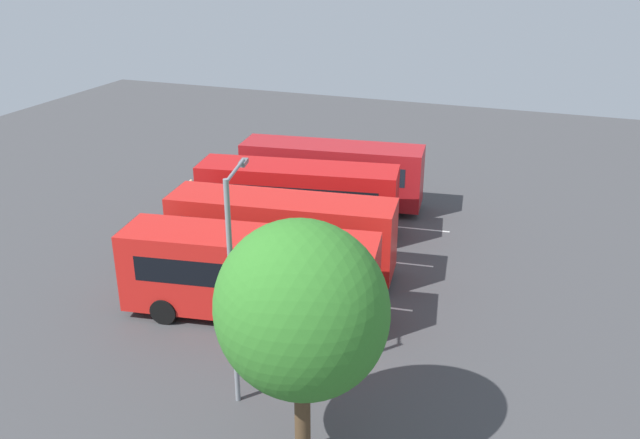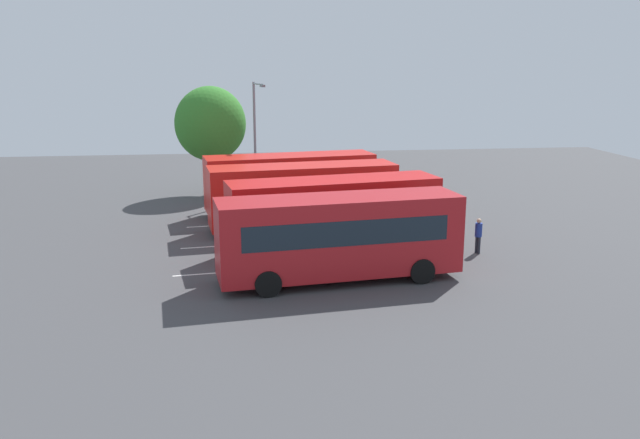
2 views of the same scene
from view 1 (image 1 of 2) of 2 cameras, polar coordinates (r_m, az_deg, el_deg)
name	(u,v)px [view 1 (image 1 of 2)]	position (r m, az deg, el deg)	size (l,w,h in m)	color
ground_plane	(294,252)	(31.31, -2.18, -2.73)	(65.02, 65.02, 0.00)	#424244
bus_far_left	(331,173)	(36.07, 0.97, 3.98)	(9.85, 3.56, 3.42)	#AD191E
bus_center_left	(297,196)	(32.70, -1.94, 1.97)	(9.89, 3.96, 3.42)	red
bus_center_right	(281,232)	(28.70, -3.31, -1.09)	(9.85, 3.59, 3.42)	red
bus_far_right	(249,272)	(25.43, -6.03, -4.46)	(9.88, 3.87, 3.42)	red
pedestrian	(192,191)	(36.62, -10.79, 2.35)	(0.42, 0.42, 1.64)	#232833
street_lamp	(233,276)	(20.01, -7.34, -4.78)	(0.70, 2.38, 7.35)	gray
depot_tree	(301,311)	(17.33, -1.60, -7.74)	(4.59, 4.13, 7.07)	#4C3823
lane_stripe_outer_left	(324,220)	(34.80, 0.36, -0.02)	(12.82, 0.12, 0.01)	silver
lane_stripe_inner_left	(294,252)	(31.31, -2.18, -2.72)	(12.82, 0.12, 0.01)	silver
lane_stripe_inner_right	(257,291)	(27.99, -5.36, -6.08)	(12.82, 0.12, 0.01)	silver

